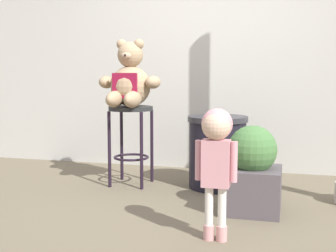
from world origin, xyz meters
name	(u,v)px	position (x,y,z in m)	size (l,w,h in m)	color
ground_plane	(167,215)	(0.00, 0.00, 0.00)	(24.00, 24.00, 0.00)	#675D49
bar_stool_with_teddy	(131,128)	(-0.60, 0.86, 0.56)	(0.43, 0.43, 0.78)	#252627
teddy_bear	(129,82)	(-0.60, 0.83, 1.01)	(0.61, 0.55, 0.65)	tan
child_walking	(216,145)	(0.45, -0.44, 0.63)	(0.28, 0.22, 0.87)	#D29490
trash_bin	(217,152)	(0.24, 0.96, 0.35)	(0.57, 0.57, 0.69)	black
planter_with_shrub	(252,172)	(0.63, 0.26, 0.32)	(0.45, 0.45, 0.69)	#524B50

